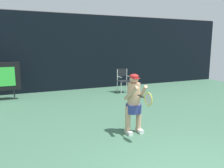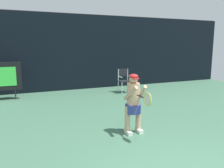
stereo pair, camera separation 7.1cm
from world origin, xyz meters
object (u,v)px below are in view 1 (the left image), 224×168
water_bottle (134,89)px  tennis_player (134,101)px  umpire_chair (123,79)px  tennis_racket (148,99)px

water_bottle → tennis_player: 5.01m
umpire_chair → water_bottle: umpire_chair is taller
water_bottle → tennis_racket: size_ratio=0.44×
umpire_chair → water_bottle: bearing=-21.6°
umpire_chair → tennis_racket: tennis_racket is taller
tennis_player → water_bottle: bearing=61.0°
tennis_player → tennis_racket: tennis_player is taller
umpire_chair → tennis_racket: size_ratio=1.79×
water_bottle → tennis_racket: bearing=-115.9°
umpire_chair → water_bottle: size_ratio=4.08×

